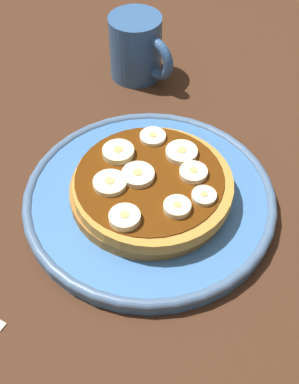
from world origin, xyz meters
TOP-DOWN VIEW (x-y plane):
  - ground_plane at (0.00, 0.00)cm, footprint 140.00×140.00cm
  - plate at (0.00, 0.00)cm, footprint 28.25×28.25cm
  - pancake_stack at (0.44, -0.04)cm, footprint 17.58×17.55cm
  - banana_slice_0 at (-0.92, -0.83)cm, footprint 3.57×3.57cm
  - banana_slice_1 at (-4.93, 0.40)cm, footprint 3.56×3.56cm
  - banana_slice_2 at (0.06, 5.01)cm, footprint 3.59×3.59cm
  - banana_slice_3 at (5.11, -1.12)cm, footprint 2.84×2.84cm
  - banana_slice_4 at (2.40, -5.85)cm, footprint 3.20×3.20cm
  - banana_slice_5 at (3.01, 3.64)cm, footprint 3.05×3.05cm
  - banana_slice_6 at (-2.17, -3.72)cm, footprint 3.59×3.59cm
  - banana_slice_7 at (-4.13, 4.62)cm, footprint 3.01×3.01cm
  - banana_slice_8 at (5.98, 1.99)cm, footprint 2.62×2.62cm
  - coffee_mug at (-18.73, 16.20)cm, footprint 10.65×7.32cm

SIDE VIEW (x-z plane):
  - ground_plane at x=0.00cm, z-range -3.00..0.00cm
  - plate at x=0.00cm, z-range 0.08..2.07cm
  - pancake_stack at x=0.44cm, z-range 1.64..4.59cm
  - coffee_mug at x=-18.73cm, z-range 0.13..9.03cm
  - banana_slice_7 at x=-4.13cm, z-range 4.42..5.11cm
  - banana_slice_8 at x=5.98cm, z-range 4.42..5.15cm
  - banana_slice_6 at x=-2.17cm, z-range 4.42..5.23cm
  - banana_slice_2 at x=0.06cm, z-range 4.42..5.26cm
  - banana_slice_5 at x=3.01cm, z-range 4.42..5.27cm
  - banana_slice_0 at x=-0.92cm, z-range 4.42..5.30cm
  - banana_slice_3 at x=5.11cm, z-range 4.42..5.35cm
  - banana_slice_1 at x=-4.93cm, z-range 4.42..5.41cm
  - banana_slice_4 at x=2.40cm, z-range 4.42..5.45cm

